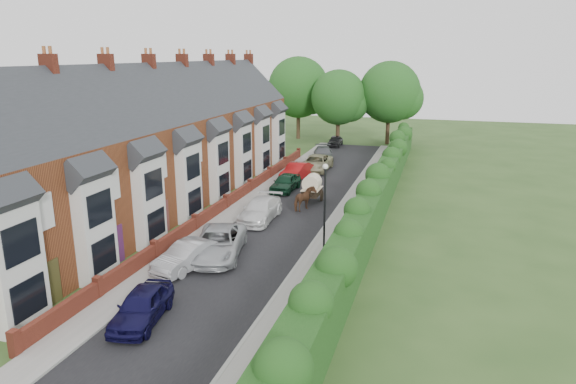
{
  "coord_description": "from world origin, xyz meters",
  "views": [
    {
      "loc": [
        9.43,
        -23.46,
        11.08
      ],
      "look_at": [
        -0.01,
        8.1,
        2.2
      ],
      "focal_mm": 32.0,
      "sensor_mm": 36.0,
      "label": 1
    }
  ],
  "objects_px": {
    "lamppost": "(325,196)",
    "car_beige": "(316,163)",
    "car_navy": "(142,306)",
    "horse": "(305,199)",
    "car_grey": "(323,154)",
    "car_green": "(285,183)",
    "horse_cart": "(312,187)",
    "car_black": "(335,141)",
    "car_white": "(260,210)",
    "car_red": "(296,171)",
    "car_silver_a": "(188,256)",
    "car_silver_b": "(218,243)"
  },
  "relations": [
    {
      "from": "car_red",
      "to": "lamppost",
      "type": "bearing_deg",
      "value": -60.36
    },
    {
      "from": "car_navy",
      "to": "car_green",
      "type": "xyz_separation_m",
      "value": [
        -0.45,
        22.48,
        0.0
      ]
    },
    {
      "from": "car_navy",
      "to": "car_green",
      "type": "bearing_deg",
      "value": 81.82
    },
    {
      "from": "car_silver_a",
      "to": "car_navy",
      "type": "bearing_deg",
      "value": -68.12
    },
    {
      "from": "lamppost",
      "to": "car_grey",
      "type": "relative_size",
      "value": 1.02
    },
    {
      "from": "car_white",
      "to": "horse",
      "type": "bearing_deg",
      "value": 52.26
    },
    {
      "from": "car_navy",
      "to": "car_black",
      "type": "xyz_separation_m",
      "value": [
        -0.79,
        44.88,
        -0.07
      ]
    },
    {
      "from": "horse",
      "to": "car_grey",
      "type": "bearing_deg",
      "value": -63.8
    },
    {
      "from": "car_silver_a",
      "to": "horse_cart",
      "type": "relative_size",
      "value": 1.41
    },
    {
      "from": "horse_cart",
      "to": "car_black",
      "type": "bearing_deg",
      "value": 97.47
    },
    {
      "from": "car_grey",
      "to": "horse",
      "type": "height_order",
      "value": "horse"
    },
    {
      "from": "car_navy",
      "to": "car_silver_b",
      "type": "relative_size",
      "value": 0.74
    },
    {
      "from": "car_white",
      "to": "car_grey",
      "type": "relative_size",
      "value": 1.01
    },
    {
      "from": "car_grey",
      "to": "car_black",
      "type": "bearing_deg",
      "value": 79.59
    },
    {
      "from": "car_green",
      "to": "horse",
      "type": "distance_m",
      "value": 5.72
    },
    {
      "from": "car_black",
      "to": "car_grey",
      "type": "bearing_deg",
      "value": -88.11
    },
    {
      "from": "car_red",
      "to": "horse_cart",
      "type": "bearing_deg",
      "value": -56.62
    },
    {
      "from": "car_red",
      "to": "car_black",
      "type": "bearing_deg",
      "value": 99.07
    },
    {
      "from": "lamppost",
      "to": "car_beige",
      "type": "xyz_separation_m",
      "value": [
        -5.4,
        20.35,
        -2.54
      ]
    },
    {
      "from": "horse_cart",
      "to": "car_navy",
      "type": "bearing_deg",
      "value": -97.22
    },
    {
      "from": "lamppost",
      "to": "car_red",
      "type": "bearing_deg",
      "value": 110.97
    },
    {
      "from": "car_white",
      "to": "horse_cart",
      "type": "bearing_deg",
      "value": 65.54
    },
    {
      "from": "car_black",
      "to": "horse",
      "type": "relative_size",
      "value": 1.87
    },
    {
      "from": "car_white",
      "to": "car_beige",
      "type": "bearing_deg",
      "value": 89.37
    },
    {
      "from": "car_red",
      "to": "horse_cart",
      "type": "distance_m",
      "value": 7.6
    },
    {
      "from": "car_white",
      "to": "car_green",
      "type": "height_order",
      "value": "car_white"
    },
    {
      "from": "car_beige",
      "to": "horse",
      "type": "height_order",
      "value": "horse"
    },
    {
      "from": "lamppost",
      "to": "car_silver_b",
      "type": "relative_size",
      "value": 0.91
    },
    {
      "from": "car_white",
      "to": "horse",
      "type": "height_order",
      "value": "horse"
    },
    {
      "from": "lamppost",
      "to": "car_red",
      "type": "distance_m",
      "value": 17.72
    },
    {
      "from": "car_navy",
      "to": "car_grey",
      "type": "xyz_separation_m",
      "value": [
        -0.24,
        35.68,
        0.01
      ]
    },
    {
      "from": "car_red",
      "to": "car_navy",
      "type": "bearing_deg",
      "value": -79.9
    },
    {
      "from": "car_black",
      "to": "car_red",
      "type": "bearing_deg",
      "value": -91.13
    },
    {
      "from": "car_white",
      "to": "car_grey",
      "type": "xyz_separation_m",
      "value": [
        -0.4,
        21.17,
        -0.01
      ]
    },
    {
      "from": "car_silver_a",
      "to": "horse_cart",
      "type": "height_order",
      "value": "horse_cart"
    },
    {
      "from": "car_navy",
      "to": "horse",
      "type": "relative_size",
      "value": 2.09
    },
    {
      "from": "car_green",
      "to": "lamppost",
      "type": "bearing_deg",
      "value": -60.99
    },
    {
      "from": "lamppost",
      "to": "car_green",
      "type": "bearing_deg",
      "value": 116.4
    },
    {
      "from": "car_red",
      "to": "horse",
      "type": "bearing_deg",
      "value": -62.07
    },
    {
      "from": "lamppost",
      "to": "car_silver_b",
      "type": "xyz_separation_m",
      "value": [
        -5.53,
        -2.6,
        -2.51
      ]
    },
    {
      "from": "car_grey",
      "to": "horse_cart",
      "type": "bearing_deg",
      "value": -94.04
    },
    {
      "from": "lamppost",
      "to": "car_silver_b",
      "type": "bearing_deg",
      "value": -154.83
    },
    {
      "from": "car_white",
      "to": "car_beige",
      "type": "relative_size",
      "value": 0.93
    },
    {
      "from": "lamppost",
      "to": "car_beige",
      "type": "bearing_deg",
      "value": 104.87
    },
    {
      "from": "car_silver_b",
      "to": "car_grey",
      "type": "xyz_separation_m",
      "value": [
        -0.32,
        28.0,
        -0.06
      ]
    },
    {
      "from": "car_silver_a",
      "to": "car_red",
      "type": "bearing_deg",
      "value": 103.74
    },
    {
      "from": "lamppost",
      "to": "car_white",
      "type": "xyz_separation_m",
      "value": [
        -5.45,
        4.23,
        -2.56
      ]
    },
    {
      "from": "horse",
      "to": "car_navy",
      "type": "bearing_deg",
      "value": 99.48
    },
    {
      "from": "car_navy",
      "to": "car_red",
      "type": "bearing_deg",
      "value": 82.11
    },
    {
      "from": "car_silver_a",
      "to": "car_white",
      "type": "distance_m",
      "value": 8.88
    }
  ]
}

